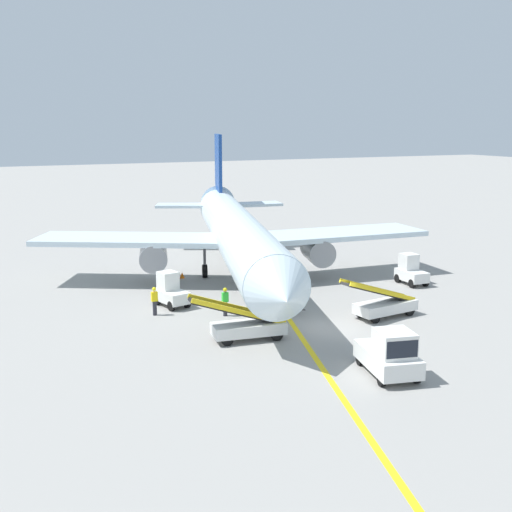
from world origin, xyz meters
TOP-DOWN VIEW (x-y plane):
  - ground_plane at (0.00, 0.00)m, footprint 300.00×300.00m
  - taxi_line_yellow at (-0.65, 5.00)m, footprint 22.68×76.89m
  - airliner at (-0.49, 12.10)m, footprint 27.79×34.68m
  - pushback_tug at (-1.26, -6.87)m, footprint 2.64×3.93m
  - baggage_tug_near_wing at (10.19, 6.25)m, footprint 1.42×2.45m
  - baggage_tug_by_cargo_door at (-6.71, 8.01)m, footprint 1.82×2.64m
  - belt_loader_forward_hold at (3.81, 0.54)m, footprint 5.12×1.95m
  - belt_loader_aft_hold at (-5.06, 0.25)m, footprint 5.13×1.99m
  - baggage_cart_loaded at (-1.38, 4.51)m, footprint 2.64×3.72m
  - ground_crew_marshaller at (-4.47, 4.61)m, footprint 0.36×0.24m
  - ground_crew_wing_walker at (-8.17, 6.48)m, footprint 0.36×0.24m
  - safety_cone_nose_left at (-6.43, 10.85)m, footprint 0.36×0.36m
  - safety_cone_nose_right at (-3.77, 14.60)m, footprint 0.36×0.36m

SIDE VIEW (x-z plane):
  - ground_plane at x=0.00m, z-range 0.00..0.00m
  - taxi_line_yellow at x=-0.65m, z-range 0.00..0.01m
  - safety_cone_nose_left at x=-6.43m, z-range 0.00..0.44m
  - safety_cone_nose_right at x=-3.77m, z-range 0.00..0.44m
  - baggage_cart_loaded at x=-1.38m, z-range 0.00..0.94m
  - belt_loader_forward_hold at x=3.81m, z-range -0.52..2.07m
  - belt_loader_aft_hold at x=-5.06m, z-range -0.52..2.07m
  - ground_crew_marshaller at x=-4.47m, z-range 0.06..1.76m
  - ground_crew_wing_walker at x=-8.17m, z-range 0.06..1.76m
  - baggage_tug_near_wing at x=10.19m, z-range -0.12..1.98m
  - baggage_tug_by_cargo_door at x=-6.71m, z-range -0.12..1.98m
  - pushback_tug at x=-1.26m, z-range -0.11..2.09m
  - airliner at x=-0.49m, z-range -1.63..8.47m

